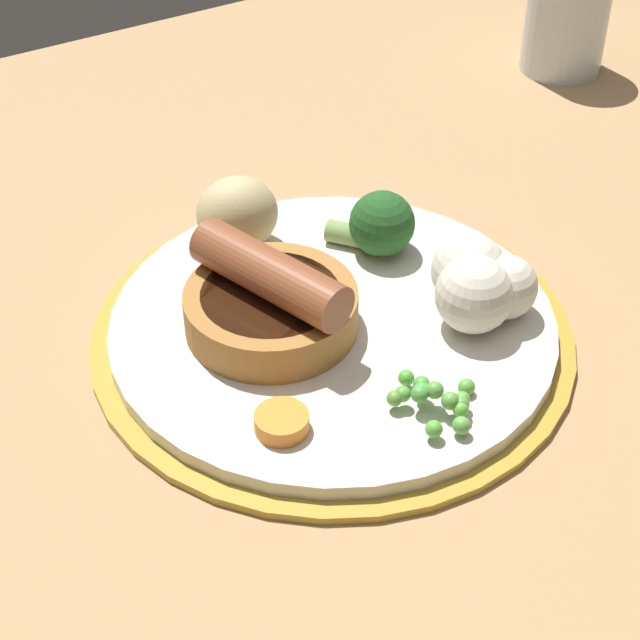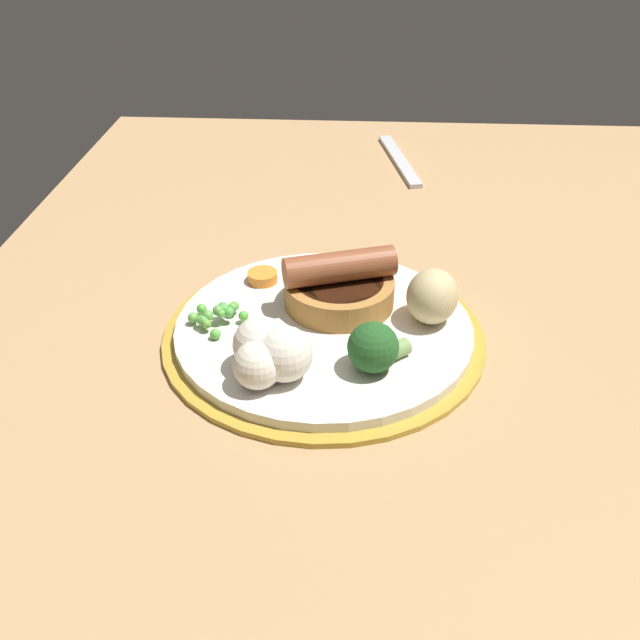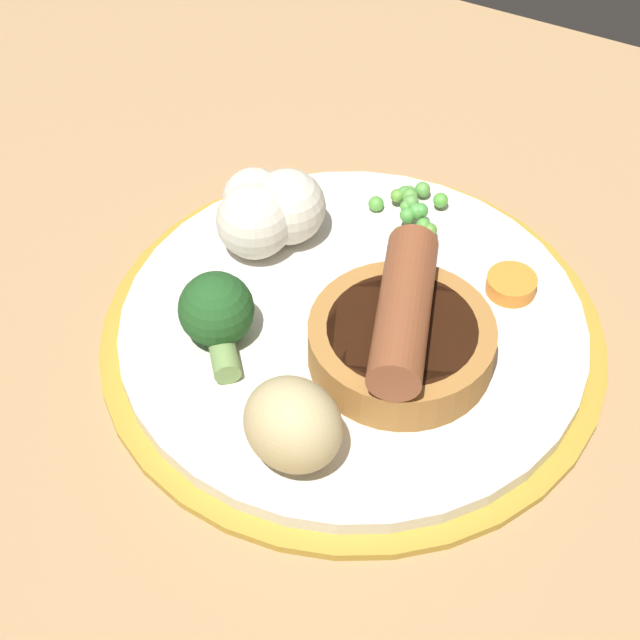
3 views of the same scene
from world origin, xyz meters
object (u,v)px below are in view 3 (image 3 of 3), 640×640
(dinner_plate, at_px, (353,332))
(carrot_slice_0, at_px, (511,284))
(cauliflower_floret, at_px, (267,210))
(broccoli_floret_near, at_px, (217,312))
(potato_chunk_0, at_px, (293,425))
(pea_pile, at_px, (412,207))
(sausage_pudding, at_px, (401,335))

(dinner_plate, relative_size, carrot_slice_0, 9.88)
(cauliflower_floret, bearing_deg, broccoli_floret_near, 99.95)
(cauliflower_floret, distance_m, potato_chunk_0, 0.15)
(pea_pile, xyz_separation_m, broccoli_floret_near, (0.05, 0.13, 0.01))
(sausage_pudding, relative_size, broccoli_floret_near, 1.96)
(broccoli_floret_near, relative_size, carrot_slice_0, 1.85)
(carrot_slice_0, bearing_deg, pea_pile, -21.88)
(cauliflower_floret, bearing_deg, sausage_pudding, 154.92)
(broccoli_floret_near, xyz_separation_m, carrot_slice_0, (-0.13, -0.10, -0.01))
(sausage_pudding, bearing_deg, carrot_slice_0, -43.69)
(sausage_pudding, relative_size, cauliflower_floret, 1.61)
(potato_chunk_0, relative_size, carrot_slice_0, 1.79)
(broccoli_floret_near, height_order, carrot_slice_0, broccoli_floret_near)
(broccoli_floret_near, bearing_deg, sausage_pudding, -110.74)
(pea_pile, height_order, carrot_slice_0, pea_pile)
(pea_pile, distance_m, broccoli_floret_near, 0.14)
(dinner_plate, distance_m, carrot_slice_0, 0.09)
(pea_pile, bearing_deg, potato_chunk_0, 95.53)
(sausage_pudding, relative_size, pea_pile, 1.96)
(potato_chunk_0, bearing_deg, pea_pile, -84.47)
(dinner_plate, bearing_deg, cauliflower_floret, -27.25)
(broccoli_floret_near, height_order, potato_chunk_0, potato_chunk_0)
(pea_pile, distance_m, cauliflower_floret, 0.09)
(sausage_pudding, relative_size, potato_chunk_0, 2.02)
(dinner_plate, xyz_separation_m, carrot_slice_0, (-0.07, -0.06, 0.01))
(carrot_slice_0, bearing_deg, dinner_plate, 42.04)
(sausage_pudding, xyz_separation_m, carrot_slice_0, (-0.03, -0.07, -0.01))
(carrot_slice_0, bearing_deg, broccoli_floret_near, 39.19)
(dinner_plate, relative_size, cauliflower_floret, 4.40)
(dinner_plate, height_order, pea_pile, pea_pile)
(pea_pile, bearing_deg, carrot_slice_0, 158.12)
(broccoli_floret_near, bearing_deg, dinner_plate, -93.46)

